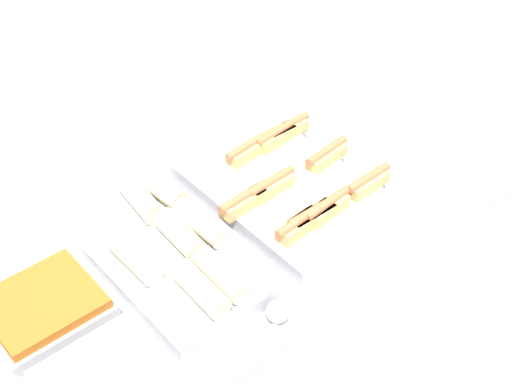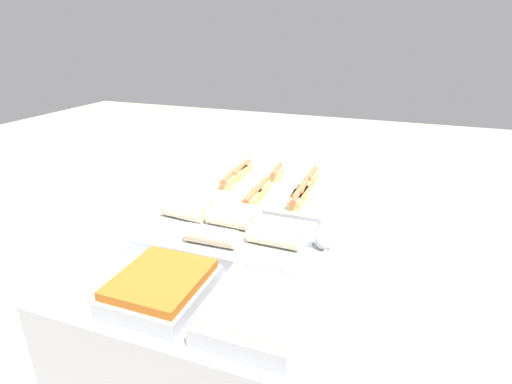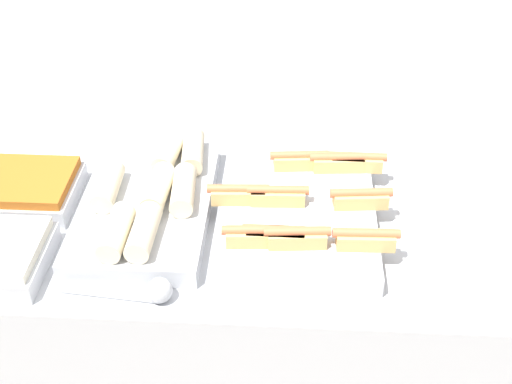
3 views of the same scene
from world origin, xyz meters
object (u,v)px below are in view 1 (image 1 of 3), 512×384
at_px(tray_wraps, 172,250).
at_px(tray_hotdogs, 287,188).
at_px(serving_spoon_near, 274,315).
at_px(tray_side_back, 44,310).

bearing_deg(tray_wraps, tray_hotdogs, -0.61).
relative_size(tray_hotdogs, serving_spoon_near, 2.13).
xyz_separation_m(tray_wraps, tray_side_back, (-0.33, 0.04, -0.01)).
bearing_deg(tray_hotdogs, tray_side_back, 176.65).
relative_size(tray_hotdogs, tray_side_back, 2.09).
bearing_deg(tray_side_back, tray_wraps, -6.49).
bearing_deg(tray_hotdogs, tray_wraps, 179.39).
xyz_separation_m(tray_wraps, serving_spoon_near, (0.06, -0.30, -0.02)).
distance_m(tray_side_back, serving_spoon_near, 0.52).
bearing_deg(tray_side_back, serving_spoon_near, -41.04).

